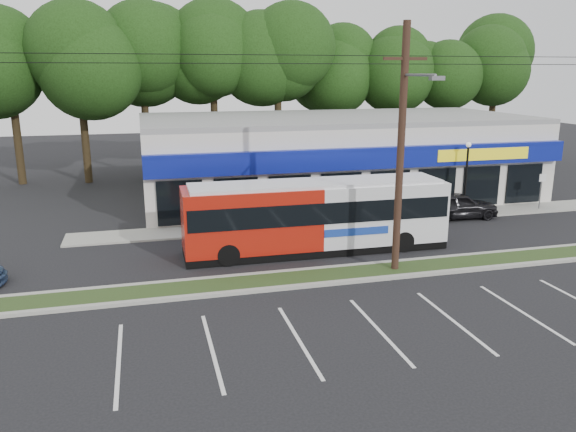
% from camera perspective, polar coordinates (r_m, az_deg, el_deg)
% --- Properties ---
extents(ground, '(120.00, 120.00, 0.00)m').
position_cam_1_polar(ground, '(22.14, 4.79, -7.11)').
color(ground, black).
rests_on(ground, ground).
extents(grass_strip, '(40.00, 1.60, 0.12)m').
position_cam_1_polar(grass_strip, '(23.00, 3.97, -6.09)').
color(grass_strip, '#293817').
rests_on(grass_strip, ground).
extents(curb_south, '(40.00, 0.25, 0.14)m').
position_cam_1_polar(curb_south, '(22.24, 4.67, -6.80)').
color(curb_south, '#9E9E93').
rests_on(curb_south, ground).
extents(curb_north, '(40.00, 0.25, 0.14)m').
position_cam_1_polar(curb_north, '(23.75, 3.32, -5.37)').
color(curb_north, '#9E9E93').
rests_on(curb_north, ground).
extents(sidewalk, '(32.00, 2.20, 0.10)m').
position_cam_1_polar(sidewalk, '(31.84, 7.94, -0.36)').
color(sidewalk, '#9E9E93').
rests_on(sidewalk, ground).
extents(strip_mall, '(25.00, 12.55, 5.30)m').
position_cam_1_polar(strip_mall, '(37.83, 4.79, 6.11)').
color(strip_mall, silver).
rests_on(strip_mall, ground).
extents(utility_pole, '(50.00, 2.77, 10.00)m').
position_cam_1_polar(utility_pole, '(22.71, 11.11, 7.35)').
color(utility_pole, black).
rests_on(utility_pole, ground).
extents(lamp_post, '(0.30, 0.30, 4.25)m').
position_cam_1_polar(lamp_post, '(33.86, 17.69, 4.52)').
color(lamp_post, black).
rests_on(lamp_post, ground).
extents(sign_post, '(0.45, 0.10, 2.23)m').
position_cam_1_polar(sign_post, '(36.77, 24.37, 2.88)').
color(sign_post, '#59595E').
rests_on(sign_post, ground).
extents(tree_line, '(46.76, 6.76, 11.83)m').
position_cam_1_polar(tree_line, '(46.69, -1.09, 14.83)').
color(tree_line, black).
rests_on(tree_line, ground).
extents(metrobus, '(12.25, 2.73, 3.28)m').
position_cam_1_polar(metrobus, '(25.86, 2.89, 0.16)').
color(metrobus, '#A9180D').
rests_on(metrobus, ground).
extents(car_dark, '(4.57, 2.02, 1.53)m').
position_cam_1_polar(car_dark, '(33.27, 16.86, 1.06)').
color(car_dark, black).
rests_on(car_dark, ground).
extents(pedestrian_a, '(0.73, 0.50, 1.94)m').
position_cam_1_polar(pedestrian_a, '(30.15, 3.09, 0.72)').
color(pedestrian_a, silver).
rests_on(pedestrian_a, ground).
extents(pedestrian_b, '(0.91, 0.82, 1.53)m').
position_cam_1_polar(pedestrian_b, '(32.68, 13.86, 1.03)').
color(pedestrian_b, beige).
rests_on(pedestrian_b, ground).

